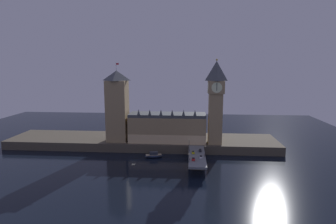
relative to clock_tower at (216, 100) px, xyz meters
The scene contains 17 objects.
ground_plane 76.31m from the clock_tower, 155.64° to the right, with size 400.00×400.00×0.00m, color black.
embankment 70.75m from the clock_tower, 168.04° to the left, with size 220.00×42.00×6.77m.
parliament_hall 43.75m from the clock_tower, behind, with size 60.01×20.34×26.68m.
clock_tower is the anchor object (origin of this frame).
victoria_tower 77.07m from the clock_tower, behind, with size 16.00×16.00×61.74m.
bridge 49.76m from the clock_tower, 114.47° to the right, with size 11.14×46.00×7.05m.
car_northbound_lead 46.44m from the clock_tower, 121.12° to the right, with size 1.88×4.63×1.50m.
car_northbound_trail 56.23m from the clock_tower, 111.71° to the right, with size 2.01×4.09×1.57m.
car_southbound_lead 51.01m from the clock_tower, 107.92° to the right, with size 2.09×4.60×1.34m.
car_southbound_trail 41.99m from the clock_tower, 117.48° to the right, with size 1.84×4.77×1.56m.
pedestrian_near_rail 56.57m from the clock_tower, 114.78° to the right, with size 0.38×0.38×1.65m.
pedestrian_mid_walk 48.86m from the clock_tower, 105.19° to the right, with size 0.38×0.38×1.75m.
pedestrian_far_rail 45.12m from the clock_tower, 128.76° to the right, with size 0.38×0.38×1.63m.
street_lamp_near 58.65m from the clock_tower, 113.02° to the right, with size 1.34×0.60×5.86m.
street_lamp_mid 44.25m from the clock_tower, 106.02° to the right, with size 1.34×0.60×6.71m.
street_lamp_far 39.10m from the clock_tower, 139.41° to the right, with size 1.34×0.60×7.29m.
boat_upstream 62.63m from the clock_tower, 158.44° to the right, with size 13.78×7.75×4.39m.
Camera 1 is at (39.04, -186.61, 65.99)m, focal length 30.00 mm.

